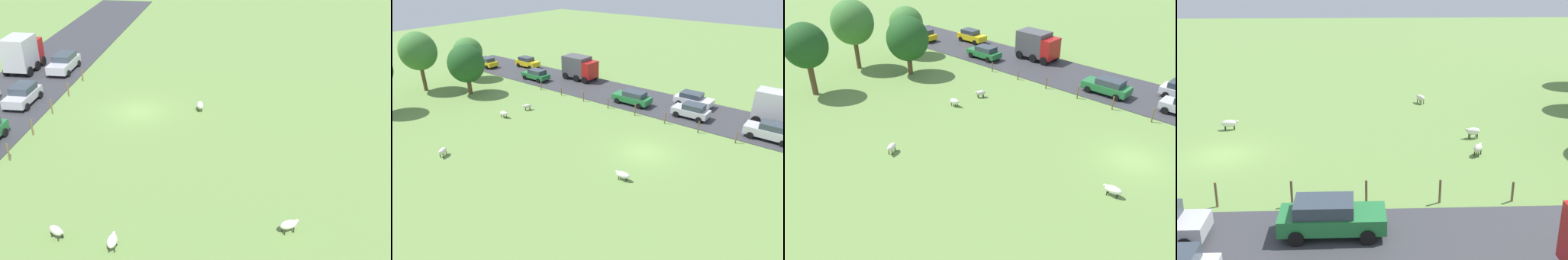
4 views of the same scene
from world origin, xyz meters
TOP-DOWN VIEW (x-y plane):
  - ground_plane at (0.00, 0.00)m, footprint 160.00×160.00m
  - road_strip at (11.31, 0.00)m, footprint 8.00×80.00m
  - sheep_0 at (-2.41, 15.81)m, footprint 0.56×1.04m
  - sheep_1 at (-11.08, 13.47)m, footprint 1.10×0.86m
  - sheep_2 at (0.63, 15.39)m, footprint 1.05×0.86m
  - sheep_3 at (-4.83, -0.77)m, footprint 0.61×1.24m
  - tree_0 at (0.04, 25.22)m, footprint 4.41×4.41m
  - tree_3 at (-2.70, 31.04)m, footprint 4.53×4.53m
  - tree_5 at (4.08, 30.63)m, footprint 3.97×3.97m
  - fence_post_0 at (6.66, -5.79)m, footprint 0.12×0.12m
  - fence_post_1 at (6.66, -2.23)m, footprint 0.12×0.12m
  - fence_post_2 at (6.66, 1.34)m, footprint 0.12×0.12m
  - fence_post_3 at (6.66, 4.90)m, footprint 0.12×0.12m
  - fence_post_4 at (6.66, 8.46)m, footprint 0.12×0.12m
  - fence_post_5 at (6.66, 12.02)m, footprint 0.12×0.12m
  - fence_post_6 at (6.66, 15.58)m, footprint 0.12×0.12m
  - fence_post_7 at (6.66, 19.14)m, footprint 0.12×0.12m
  - truck_0 at (13.12, -7.62)m, footprint 2.60×4.27m
  - truck_1 at (13.35, 17.95)m, footprint 2.79×4.78m
  - car_0 at (9.74, -0.22)m, footprint 2.00×3.86m
  - car_1 at (13.33, 28.72)m, footprint 1.93×4.01m
  - car_2 at (9.27, -8.09)m, footprint 2.08×4.37m
  - car_3 at (9.40, 34.14)m, footprint 1.98×4.12m
  - car_4 at (9.41, 6.86)m, footprint 2.06×4.52m
  - car_5 at (13.23, 1.00)m, footprint 2.20×4.25m
  - car_6 at (9.29, 22.69)m, footprint 1.96×4.16m

SIDE VIEW (x-z plane):
  - ground_plane at x=0.00m, z-range 0.00..0.00m
  - road_strip at x=11.31m, z-range 0.00..0.06m
  - sheep_3 at x=-4.83m, z-range 0.11..0.83m
  - sheep_2 at x=0.63m, z-range 0.12..0.82m
  - sheep_1 at x=-11.08m, z-range 0.12..0.85m
  - sheep_0 at x=-2.41m, z-range 0.12..0.86m
  - fence_post_6 at x=6.66m, z-range 0.00..1.03m
  - fence_post_7 at x=6.66m, z-range 0.00..1.09m
  - fence_post_5 at x=6.66m, z-range 0.00..1.22m
  - fence_post_1 at x=6.66m, z-range 0.00..1.22m
  - fence_post_0 at x=6.66m, z-range 0.00..1.22m
  - fence_post_4 at x=6.66m, z-range 0.00..1.25m
  - fence_post_2 at x=6.66m, z-range 0.00..1.27m
  - fence_post_3 at x=6.66m, z-range 0.00..1.28m
  - car_6 at x=9.29m, z-range 0.09..1.61m
  - car_3 at x=9.40m, z-range 0.09..1.63m
  - car_5 at x=13.23m, z-range 0.10..1.64m
  - car_0 at x=9.74m, z-range 0.09..1.65m
  - car_4 at x=9.41m, z-range 0.09..1.68m
  - car_1 at x=13.33m, z-range 0.09..1.70m
  - car_2 at x=9.27m, z-range 0.09..1.75m
  - truck_1 at x=13.35m, z-range 0.18..3.44m
  - truck_0 at x=13.12m, z-range 0.14..3.64m
  - tree_0 at x=0.04m, z-range 0.78..7.04m
  - tree_5 at x=4.08m, z-range 1.00..6.89m
  - tree_3 at x=-2.70m, z-range 1.36..8.92m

